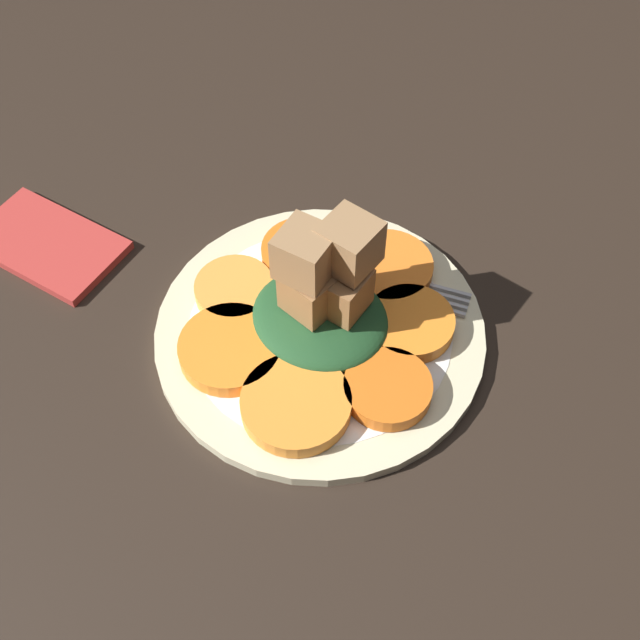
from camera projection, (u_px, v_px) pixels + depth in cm
name	position (u px, v px, depth cm)	size (l,w,h in cm)	color
table_slab	(320.00, 343.00, 64.47)	(120.00, 120.00, 2.00)	black
plate	(320.00, 332.00, 63.25)	(25.96, 25.96, 1.05)	beige
carrot_slice_0	(303.00, 253.00, 66.55)	(6.93, 6.93, 1.33)	orange
carrot_slice_1	(235.00, 290.00, 64.19)	(6.38, 6.38, 1.33)	#F99539
carrot_slice_2	(230.00, 349.00, 60.78)	(7.88, 7.88, 1.33)	orange
carrot_slice_3	(296.00, 404.00, 57.91)	(8.11, 8.11, 1.33)	orange
carrot_slice_4	(388.00, 389.00, 58.68)	(6.56, 6.56, 1.33)	orange
carrot_slice_5	(410.00, 323.00, 62.21)	(6.89, 6.89, 1.33)	orange
carrot_slice_6	(387.00, 268.00, 65.54)	(7.50, 7.50, 1.33)	orange
center_pile	(323.00, 297.00, 60.22)	(10.82, 9.74, 9.99)	#1E4723
fork	(369.00, 280.00, 65.42)	(17.41, 5.28, 0.40)	#B2B2B7
napkin	(47.00, 244.00, 68.92)	(12.74, 7.65, 0.80)	#B2332D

